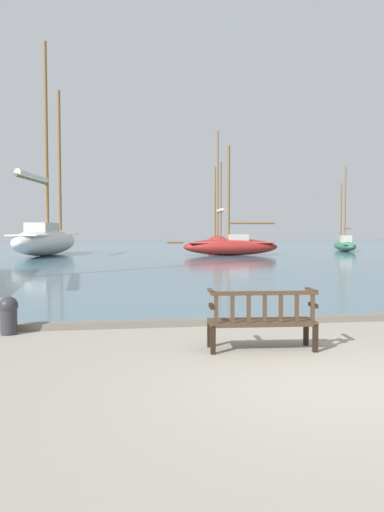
{
  "coord_description": "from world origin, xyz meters",
  "views": [
    {
      "loc": [
        -2.5,
        -5.46,
        1.81
      ],
      "look_at": [
        -0.17,
        10.0,
        1.0
      ],
      "focal_mm": 35.0,
      "sensor_mm": 36.0,
      "label": 1
    }
  ],
  "objects_px": {
    "park_bench": "(262,319)",
    "mooring_bollard": "(9,313)",
    "sailboat_far_starboard": "(231,245)",
    "sailboat_nearest_port": "(218,240)",
    "sailboat_mid_starboard": "(46,237)",
    "sailboat_nearest_starboard": "(345,244)"
  },
  "relations": [
    {
      "from": "park_bench",
      "to": "mooring_bollard",
      "type": "relative_size",
      "value": 2.46
    },
    {
      "from": "sailboat_far_starboard",
      "to": "sailboat_nearest_port",
      "type": "xyz_separation_m",
      "value": [
        0.85,
        8.73,
        0.17
      ]
    },
    {
      "from": "sailboat_mid_starboard",
      "to": "sailboat_far_starboard",
      "type": "height_order",
      "value": "sailboat_mid_starboard"
    },
    {
      "from": "park_bench",
      "to": "sailboat_nearest_starboard",
      "type": "bearing_deg",
      "value": 62.47
    },
    {
      "from": "sailboat_nearest_starboard",
      "to": "sailboat_nearest_port",
      "type": "xyz_separation_m",
      "value": [
        -9.98,
        3.52,
        0.28
      ]
    },
    {
      "from": "sailboat_far_starboard",
      "to": "mooring_bollard",
      "type": "bearing_deg",
      "value": -111.41
    },
    {
      "from": "sailboat_nearest_port",
      "to": "mooring_bollard",
      "type": "xyz_separation_m",
      "value": [
        -10.5,
        -33.34,
        -0.56
      ]
    },
    {
      "from": "sailboat_mid_starboard",
      "to": "sailboat_nearest_starboard",
      "type": "height_order",
      "value": "sailboat_mid_starboard"
    },
    {
      "from": "park_bench",
      "to": "sailboat_mid_starboard",
      "type": "relative_size",
      "value": 0.11
    },
    {
      "from": "sailboat_nearest_port",
      "to": "mooring_bollard",
      "type": "bearing_deg",
      "value": -107.48
    },
    {
      "from": "sailboat_far_starboard",
      "to": "mooring_bollard",
      "type": "distance_m",
      "value": 26.44
    },
    {
      "from": "park_bench",
      "to": "mooring_bollard",
      "type": "distance_m",
      "value": 4.39
    },
    {
      "from": "sailboat_nearest_port",
      "to": "sailboat_nearest_starboard",
      "type": "bearing_deg",
      "value": -19.41
    },
    {
      "from": "sailboat_mid_starboard",
      "to": "sailboat_nearest_port",
      "type": "xyz_separation_m",
      "value": [
        13.44,
        7.04,
        -0.39
      ]
    },
    {
      "from": "sailboat_mid_starboard",
      "to": "sailboat_nearest_starboard",
      "type": "bearing_deg",
      "value": 8.56
    },
    {
      "from": "park_bench",
      "to": "sailboat_mid_starboard",
      "type": "distance_m",
      "value": 28.92
    },
    {
      "from": "park_bench",
      "to": "sailboat_nearest_port",
      "type": "relative_size",
      "value": 0.16
    },
    {
      "from": "sailboat_far_starboard",
      "to": "sailboat_mid_starboard",
      "type": "bearing_deg",
      "value": 172.34
    },
    {
      "from": "park_bench",
      "to": "sailboat_nearest_port",
      "type": "xyz_separation_m",
      "value": [
        6.48,
        35.1,
        0.45
      ]
    },
    {
      "from": "sailboat_nearest_starboard",
      "to": "mooring_bollard",
      "type": "distance_m",
      "value": 36.18
    },
    {
      "from": "sailboat_mid_starboard",
      "to": "sailboat_nearest_starboard",
      "type": "distance_m",
      "value": 23.69
    },
    {
      "from": "sailboat_nearest_starboard",
      "to": "sailboat_far_starboard",
      "type": "height_order",
      "value": "sailboat_far_starboard"
    }
  ]
}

